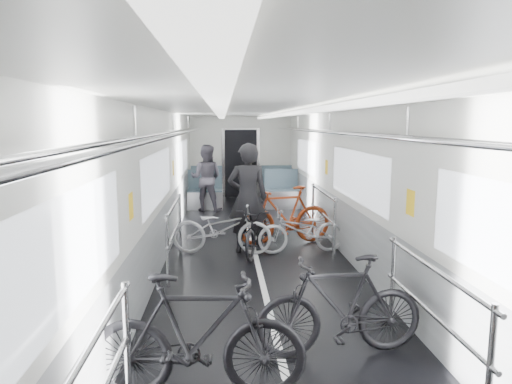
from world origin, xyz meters
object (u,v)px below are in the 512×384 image
bike_left_far (222,228)px  bike_aisle (258,230)px  bike_left_mid (198,337)px  person_standing (248,198)px  bike_right_near (340,306)px  bike_right_mid (302,230)px  bike_right_far (285,215)px  person_seated (206,178)px

bike_left_far → bike_aisle: size_ratio=1.10×
bike_left_far → bike_aisle: bike_left_far is taller
bike_left_mid → bike_left_far: 4.09m
person_standing → bike_right_near: bearing=100.5°
bike_left_far → person_standing: person_standing is taller
bike_left_mid → bike_right_mid: (1.54, 4.05, -0.12)m
bike_right_mid → bike_right_near: bearing=-10.3°
bike_right_far → person_standing: (-0.71, -0.46, 0.40)m
bike_left_far → bike_right_mid: size_ratio=1.11×
bike_right_near → bike_aisle: 3.54m
bike_right_far → person_standing: person_standing is taller
bike_right_mid → person_seated: person_seated is taller
bike_left_mid → person_seated: bearing=5.1°
bike_right_far → person_seated: (-1.54, 3.33, 0.30)m
bike_aisle → person_seated: person_seated is taller
bike_right_near → person_seated: (-1.52, 7.39, 0.35)m
bike_aisle → person_seated: (-1.00, 3.89, 0.43)m
bike_right_far → bike_right_near: bearing=-13.3°
bike_left_far → person_seated: (-0.39, 3.90, 0.39)m
person_standing → person_seated: bearing=-77.8°
bike_right_near → bike_left_mid: bearing=-70.1°
bike_left_far → bike_right_near: 3.66m
bike_left_mid → bike_right_near: size_ratio=1.06×
bike_right_far → bike_right_mid: bearing=6.2°
bike_left_mid → bike_aisle: (0.79, 4.09, -0.12)m
bike_right_near → bike_right_far: size_ratio=0.92×
bike_right_far → bike_aisle: bearing=-57.2°
bike_right_near → bike_right_far: bearing=174.8°
person_standing → bike_right_far: bearing=-147.4°
bike_left_far → bike_right_near: (1.12, -3.49, 0.05)m
bike_left_mid → person_seated: size_ratio=1.04×
bike_right_near → bike_right_mid: bearing=171.3°
bike_left_mid → person_seated: (-0.22, 7.99, 0.31)m
bike_left_mid → bike_aisle: bike_left_mid is taller
bike_right_near → bike_aisle: size_ratio=1.06×
person_seated → bike_left_mid: bearing=104.3°
bike_left_mid → bike_aisle: bearing=-7.3°
bike_right_mid → bike_aisle: size_ratio=0.98×
bike_right_near → person_standing: person_standing is taller
bike_right_mid → person_standing: person_standing is taller
bike_left_far → person_standing: 0.67m
bike_left_far → bike_right_mid: bike_left_far is taller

